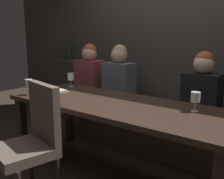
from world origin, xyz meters
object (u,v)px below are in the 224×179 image
at_px(wine_glass_near_right, 71,77).
at_px(wine_glass_far_right, 196,98).
at_px(wine_bottle_dark_red, 69,52).
at_px(dessert_plate, 55,89).
at_px(dining_table, 119,112).
at_px(chair_near_side, 33,137).
at_px(diner_far_end, 202,91).
at_px(diner_bearded, 119,79).
at_px(fork_on_table, 62,92).
at_px(banquette_bench, 154,134).
at_px(wine_glass_far_left, 29,84).
at_px(diner_redhead, 90,75).

distance_m(wine_glass_near_right, wine_glass_far_right, 1.57).
bearing_deg(wine_bottle_dark_red, dessert_plate, -50.60).
relative_size(dining_table, wine_glass_near_right, 13.41).
relative_size(wine_bottle_dark_red, wine_glass_near_right, 1.99).
bearing_deg(chair_near_side, wine_glass_far_right, 42.36).
bearing_deg(wine_bottle_dark_red, diner_far_end, -8.38).
bearing_deg(dessert_plate, wine_bottle_dark_red, 129.40).
distance_m(chair_near_side, diner_bearded, 1.47).
bearing_deg(diner_far_end, diner_bearded, 179.61).
distance_m(chair_near_side, wine_bottle_dark_red, 2.30).
xyz_separation_m(chair_near_side, fork_on_table, (-0.42, 0.70, 0.18)).
relative_size(banquette_bench, diner_far_end, 3.33).
bearing_deg(dining_table, chair_near_side, -114.33).
bearing_deg(diner_far_end, dining_table, -126.60).
xyz_separation_m(diner_bearded, dessert_plate, (-0.37, -0.70, -0.07)).
height_order(dining_table, wine_glass_far_right, wine_glass_far_right).
height_order(chair_near_side, wine_glass_far_right, chair_near_side).
height_order(diner_far_end, wine_glass_far_left, diner_far_end).
bearing_deg(diner_bearded, dining_table, -53.92).
relative_size(banquette_bench, wine_glass_far_right, 15.24).
distance_m(banquette_bench, diner_far_end, 0.78).
height_order(diner_redhead, diner_bearded, diner_bearded).
distance_m(diner_far_end, wine_bottle_dark_red, 2.29).
xyz_separation_m(banquette_bench, dessert_plate, (-0.89, -0.70, 0.53)).
distance_m(diner_far_end, wine_glass_far_right, 0.55).
distance_m(wine_glass_far_left, fork_on_table, 0.35).
bearing_deg(chair_near_side, diner_far_end, 59.25).
height_order(diner_far_end, wine_bottle_dark_red, wine_bottle_dark_red).
xyz_separation_m(chair_near_side, wine_glass_far_left, (-0.61, 0.43, 0.29)).
bearing_deg(wine_bottle_dark_red, banquette_bench, -10.83).
distance_m(dining_table, diner_redhead, 1.25).
distance_m(banquette_bench, wine_bottle_dark_red, 1.95).
bearing_deg(dessert_plate, wine_glass_far_right, 6.21).
bearing_deg(chair_near_side, wine_bottle_dark_red, 128.68).
bearing_deg(diner_redhead, diner_far_end, -0.72).
height_order(chair_near_side, fork_on_table, chair_near_side).
bearing_deg(wine_glass_near_right, diner_bearded, 46.86).
bearing_deg(diner_bearded, fork_on_table, -107.89).
height_order(diner_far_end, fork_on_table, diner_far_end).
bearing_deg(wine_bottle_dark_red, wine_glass_far_right, -19.85).
distance_m(chair_near_side, wine_glass_near_right, 1.20).
bearing_deg(wine_glass_far_right, diner_bearded, 155.34).
relative_size(banquette_bench, dessert_plate, 13.16).
bearing_deg(wine_bottle_dark_red, wine_glass_near_right, -42.69).
bearing_deg(banquette_bench, wine_glass_near_right, -155.29).
distance_m(dining_table, wine_bottle_dark_red, 2.06).
bearing_deg(wine_glass_far_right, banquette_bench, 140.95).
height_order(diner_bearded, dessert_plate, diner_bearded).
distance_m(diner_far_end, dessert_plate, 1.57).
distance_m(dining_table, wine_glass_far_right, 0.71).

